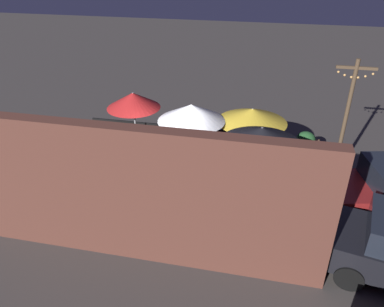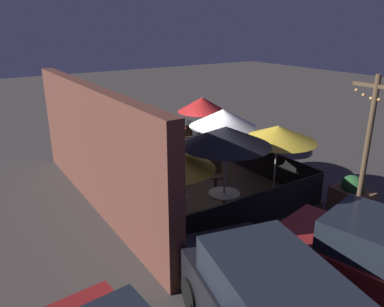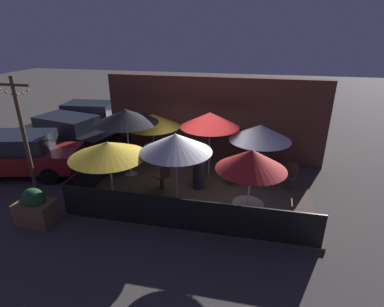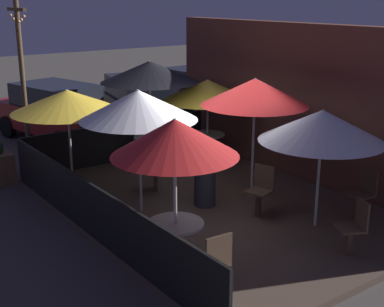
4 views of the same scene
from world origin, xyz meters
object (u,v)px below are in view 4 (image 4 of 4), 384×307
object	(u,v)px
dining_table_2	(176,232)
patio_chair_3	(363,192)
patio_umbrella_1	(208,90)
dining_table_1	(207,140)
patio_umbrella_3	(255,92)
parked_car_2	(200,92)
patio_umbrella_6	(67,101)
patio_chair_1	(214,262)
patio_chair_0	(354,225)
dining_table_0	(151,143)
patron_0	(205,179)
patio_umbrella_0	(150,72)
patio_umbrella_2	(175,138)
patio_umbrella_4	(138,105)
patio_chair_4	(261,189)
parked_car_0	(56,111)
parked_car_1	(140,102)
light_post	(22,74)
patio_umbrella_5	(322,126)
patio_chair_2	(155,169)

from	to	relation	value
dining_table_2	patio_chair_3	world-z (taller)	patio_chair_3
patio_umbrella_1	patio_chair_3	bearing A→B (deg)	1.38
dining_table_1	patio_umbrella_3	bearing A→B (deg)	-16.37
parked_car_2	patio_umbrella_6	bearing A→B (deg)	-60.51
dining_table_1	patio_chair_1	distance (m)	6.09
patio_chair_0	patio_chair_3	xyz separation A→B (m)	(-0.78, 1.25, 0.03)
dining_table_0	patron_0	size ratio (longest dim) A/B	0.67
patio_chair_3	patio_umbrella_0	bearing A→B (deg)	-66.24
dining_table_2	patio_umbrella_1	bearing A→B (deg)	137.10
patio_umbrella_1	dining_table_1	distance (m)	1.20
patio_umbrella_2	patio_umbrella_4	size ratio (longest dim) A/B	0.99
patio_umbrella_0	patio_chair_1	xyz separation A→B (m)	(5.36, -2.39, -1.73)
patio_chair_4	parked_car_2	size ratio (longest dim) A/B	0.21
parked_car_0	parked_car_2	size ratio (longest dim) A/B	0.99
patio_umbrella_1	dining_table_1	size ratio (longest dim) A/B	2.60
parked_car_1	parked_car_2	size ratio (longest dim) A/B	1.06
patio_umbrella_1	dining_table_0	world-z (taller)	patio_umbrella_1
dining_table_2	patio_umbrella_3	bearing A→B (deg)	117.63
patio_umbrella_1	dining_table_2	world-z (taller)	patio_umbrella_1
parked_car_2	patio_umbrella_1	bearing A→B (deg)	-39.61
patio_umbrella_1	light_post	bearing A→B (deg)	-130.55
patron_0	dining_table_1	bearing A→B (deg)	-83.69
patio_umbrella_5	patio_chair_1	xyz separation A→B (m)	(0.76, -2.89, -1.29)
patio_umbrella_3	dining_table_2	xyz separation A→B (m)	(1.52, -2.91, -1.56)
patio_umbrella_3	dining_table_2	distance (m)	3.64
patio_umbrella_2	patio_chair_3	size ratio (longest dim) A/B	2.41
patio_chair_2	parked_car_0	size ratio (longest dim) A/B	0.21
parked_car_2	patio_umbrella_3	bearing A→B (deg)	-33.96
patio_umbrella_3	patio_chair_1	world-z (taller)	patio_umbrella_3
parked_car_0	patio_umbrella_5	bearing A→B (deg)	-5.38
patio_umbrella_2	dining_table_1	world-z (taller)	patio_umbrella_2
patio_umbrella_0	patio_chair_3	bearing A→B (deg)	15.76
patio_umbrella_0	parked_car_1	xyz separation A→B (m)	(-3.77, 1.96, -1.52)
patron_0	patio_umbrella_4	bearing A→B (deg)	22.72
patio_chair_0	patio_chair_1	distance (m)	2.54
patio_umbrella_4	parked_car_1	world-z (taller)	patio_umbrella_4
patio_umbrella_6	patio_chair_1	distance (m)	5.18
patio_umbrella_4	patio_chair_3	world-z (taller)	patio_umbrella_4
patio_chair_1	parked_car_2	distance (m)	11.78
patio_umbrella_2	parked_car_0	world-z (taller)	patio_umbrella_2
dining_table_0	dining_table_2	world-z (taller)	dining_table_0
patio_umbrella_2	parked_car_2	bearing A→B (deg)	141.06
patio_umbrella_4	patio_chair_3	size ratio (longest dim) A/B	2.44
patron_0	light_post	bearing A→B (deg)	-27.23
patio_chair_0	patio_chair_4	distance (m)	1.99
patio_chair_0	dining_table_2	bearing A→B (deg)	0.00
patio_umbrella_2	dining_table_2	distance (m)	1.43
light_post	dining_table_2	bearing A→B (deg)	-1.92
parked_car_1	parked_car_2	xyz separation A→B (m)	(-0.38, 2.60, -0.00)
patio_umbrella_5	parked_car_2	world-z (taller)	patio_umbrella_5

